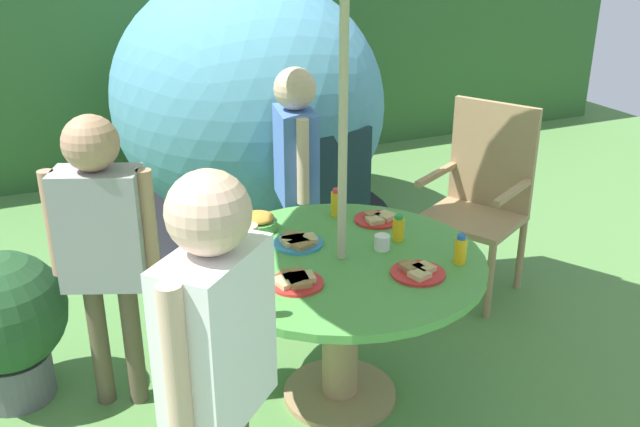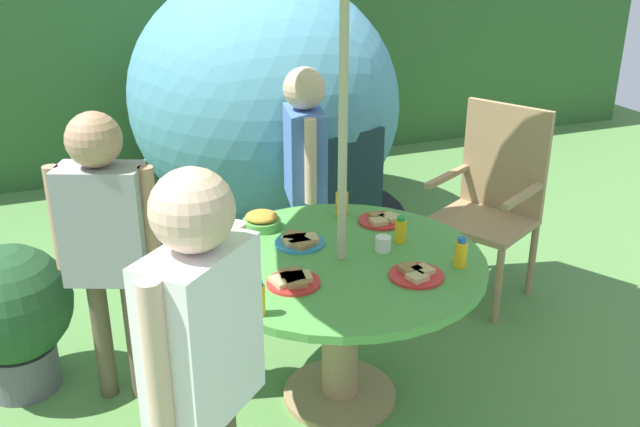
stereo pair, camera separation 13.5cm
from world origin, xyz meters
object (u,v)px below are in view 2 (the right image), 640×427
object	(u,v)px
snack_bowl	(262,220)
plate_far_left	(382,220)
wooden_chair	(493,194)
child_in_blue_shirt	(305,155)
child_in_grey_shirt	(105,225)
plate_center_front	(416,274)
juice_bottle_center_back	(461,253)
juice_bottle_near_left	(342,203)
potted_plant	(12,312)
child_in_white_shirt	(201,333)
plate_mid_right	(299,241)
cup_far	(244,239)
juice_bottle_near_right	(401,230)
dome_tent	(262,101)
cup_near	(383,243)
garden_table	(341,293)
plate_back_edge	(293,280)

from	to	relation	value
snack_bowl	plate_far_left	bearing A→B (deg)	-14.94
wooden_chair	child_in_blue_shirt	bearing A→B (deg)	-135.88
plate_far_left	child_in_grey_shirt	bearing A→B (deg)	175.21
plate_center_front	juice_bottle_center_back	size ratio (longest dim) A/B	1.72
wooden_chair	child_in_grey_shirt	size ratio (longest dim) A/B	0.81
child_in_grey_shirt	juice_bottle_near_left	world-z (taller)	child_in_grey_shirt
potted_plant	child_in_white_shirt	size ratio (longest dim) A/B	0.50
plate_mid_right	cup_far	xyz separation A→B (m)	(-0.22, 0.08, 0.01)
child_in_blue_shirt	juice_bottle_center_back	bearing A→B (deg)	22.05
plate_center_front	snack_bowl	bearing A→B (deg)	122.04
child_in_blue_shirt	plate_mid_right	bearing A→B (deg)	-10.58
juice_bottle_near_right	plate_mid_right	bearing A→B (deg)	162.23
potted_plant	cup_far	size ratio (longest dim) A/B	9.90
potted_plant	plate_mid_right	distance (m)	1.30
dome_tent	child_in_grey_shirt	distance (m)	2.11
child_in_blue_shirt	cup_near	bearing A→B (deg)	11.37
plate_center_front	juice_bottle_center_back	world-z (taller)	juice_bottle_center_back
dome_tent	juice_bottle_center_back	bearing A→B (deg)	-101.84
plate_mid_right	cup_near	bearing A→B (deg)	-31.01
plate_center_front	plate_far_left	xyz separation A→B (m)	(0.11, 0.53, 0.00)
potted_plant	plate_far_left	size ratio (longest dim) A/B	3.34
cup_near	cup_far	distance (m)	0.59
potted_plant	cup_near	size ratio (longest dim) A/B	10.52
child_in_blue_shirt	plate_far_left	distance (m)	0.70
garden_table	plate_far_left	xyz separation A→B (m)	(0.32, 0.27, 0.18)
wooden_chair	child_in_white_shirt	world-z (taller)	child_in_white_shirt
cup_far	juice_bottle_center_back	bearing A→B (deg)	-34.41
plate_center_front	child_in_blue_shirt	bearing A→B (deg)	90.83
juice_bottle_near_right	juice_bottle_center_back	world-z (taller)	juice_bottle_center_back
cup_near	juice_bottle_near_left	bearing A→B (deg)	91.59
wooden_chair	child_in_blue_shirt	distance (m)	1.06
plate_center_front	juice_bottle_near_left	xyz separation A→B (m)	(-0.03, 0.68, 0.05)
garden_table	dome_tent	world-z (taller)	dome_tent
plate_center_front	potted_plant	bearing A→B (deg)	150.69
plate_back_edge	cup_far	bearing A→B (deg)	100.70
child_in_white_shirt	potted_plant	bearing A→B (deg)	72.76
wooden_chair	plate_center_front	xyz separation A→B (m)	(-0.97, -0.89, 0.13)
cup_near	juice_bottle_center_back	bearing A→B (deg)	-47.82
garden_table	wooden_chair	xyz separation A→B (m)	(1.17, 0.63, 0.05)
potted_plant	child_in_white_shirt	world-z (taller)	child_in_white_shirt
plate_back_edge	cup_far	size ratio (longest dim) A/B	2.95
plate_mid_right	juice_bottle_near_left	size ratio (longest dim) A/B	1.65
potted_plant	snack_bowl	size ratio (longest dim) A/B	4.08
dome_tent	juice_bottle_near_right	size ratio (longest dim) A/B	21.11
wooden_chair	cup_near	world-z (taller)	wooden_chair
plate_back_edge	juice_bottle_near_left	xyz separation A→B (m)	(0.44, 0.55, 0.05)
wooden_chair	plate_back_edge	bearing A→B (deg)	-90.10
potted_plant	cup_near	world-z (taller)	cup_near
child_in_blue_shirt	juice_bottle_near_left	distance (m)	0.53
plate_back_edge	juice_bottle_near_left	distance (m)	0.71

